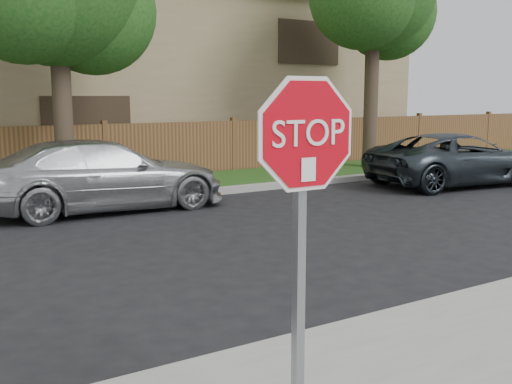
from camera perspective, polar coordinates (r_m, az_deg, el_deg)
stop_sign at (r=3.81m, az=4.60°, el=0.72°), size 1.01×0.13×2.55m
sedan_right at (r=12.80m, az=-14.30°, el=1.56°), size 5.13×2.20×1.47m
sedan_far_right at (r=16.79m, az=18.67°, el=2.98°), size 5.22×2.90×1.38m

